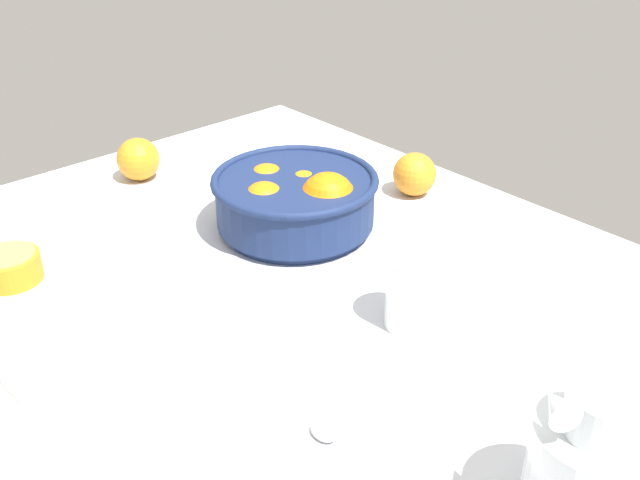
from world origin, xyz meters
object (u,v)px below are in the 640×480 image
juice_pitcher (589,476)px  loose_orange_0 (414,174)px  loose_orange_2 (138,159)px  juice_glass (415,296)px  spoon (343,451)px  fruit_bowl (295,200)px  cutting_board (55,294)px  orange_half_0 (9,267)px

juice_pitcher → loose_orange_0: juice_pitcher is taller
juice_pitcher → loose_orange_2: 88.10cm
juice_glass → loose_orange_0: 36.03cm
juice_pitcher → juice_glass: size_ratio=1.60×
juice_glass → loose_orange_0: (-23.88, 26.98, -0.59)cm
loose_orange_0 → loose_orange_2: size_ratio=0.98×
juice_pitcher → spoon: juice_pitcher is taller
fruit_bowl → loose_orange_2: 32.30cm
cutting_board → loose_orange_0: loose_orange_0 is taller
fruit_bowl → spoon: bearing=-34.7°
fruit_bowl → cutting_board: size_ratio=0.75×
fruit_bowl → cutting_board: 35.53cm
loose_orange_2 → loose_orange_0: bearing=40.6°
spoon → juice_pitcher: bearing=27.2°
juice_glass → spoon: size_ratio=0.66×
fruit_bowl → orange_half_0: 39.65cm
orange_half_0 → loose_orange_2: (-18.89, 29.54, 0.39)cm
juice_pitcher → orange_half_0: size_ratio=1.91×
loose_orange_0 → juice_glass: bearing=-48.5°
cutting_board → orange_half_0: bearing=-152.9°
cutting_board → loose_orange_2: 36.39cm
juice_glass → loose_orange_2: 58.97cm
juice_glass → juice_pitcher: bearing=-20.8°
cutting_board → juice_glass: bearing=40.9°
loose_orange_0 → spoon: bearing=-55.0°
juice_pitcher → juice_glass: (-28.84, 10.95, -1.25)cm
fruit_bowl → loose_orange_0: 22.28cm
loose_orange_0 → spoon: loose_orange_0 is taller
juice_glass → fruit_bowl: bearing=169.6°
juice_glass → cutting_board: size_ratio=0.30×
juice_glass → orange_half_0: bearing=-140.8°
juice_glass → orange_half_0: (-40.00, -32.59, -0.89)cm
loose_orange_0 → loose_orange_2: loose_orange_2 is taller
juice_pitcher → orange_half_0: 72.19cm
juice_glass → spoon: (9.64, -20.80, -3.66)cm
juice_glass → cutting_board: bearing=-139.1°
juice_glass → cutting_board: juice_glass is taller
fruit_bowl → orange_half_0: (-12.35, -37.64, -1.64)cm
juice_pitcher → cutting_board: bearing=-163.5°
cutting_board → spoon: (43.84, 8.81, -0.23)cm
juice_pitcher → loose_orange_2: bearing=174.9°
juice_glass → cutting_board: (-34.20, -29.62, -3.43)cm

